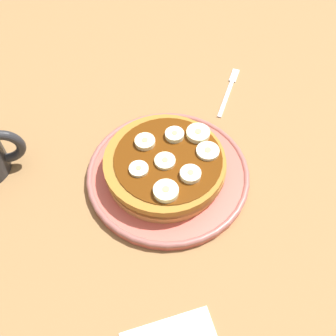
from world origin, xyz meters
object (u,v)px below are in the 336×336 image
Objects in this scene: pancake_stack at (165,165)px; banana_slice_4 at (166,191)px; banana_slice_2 at (175,135)px; fork at (229,89)px; banana_slice_3 at (145,142)px; banana_slice_0 at (165,161)px; banana_slice_1 at (190,174)px; banana_slice_6 at (198,134)px; banana_slice_7 at (207,150)px; banana_slice_5 at (139,169)px; plate at (168,174)px.

banana_slice_4 is at bearing -99.54° from pancake_stack.
banana_slice_2 is 0.24× the size of fork.
fork is (17.28, 13.60, -4.77)cm from banana_slice_3.
banana_slice_0 is 1.01× the size of banana_slice_1.
banana_slice_4 is at bearing -125.63° from banana_slice_6.
pancake_stack is 5.98× the size of banana_slice_0.
banana_slice_3 is at bearing 127.61° from pancake_stack.
banana_slice_6 reaches higher than banana_slice_7.
banana_slice_3 is at bearing 160.18° from banana_slice_7.
pancake_stack reaches higher than fork.
pancake_stack is 6.05× the size of banana_slice_1.
banana_slice_4 is at bearing -125.02° from fork.
banana_slice_7 reaches higher than fork.
banana_slice_6 reaches higher than fork.
banana_slice_2 is 1.03× the size of banana_slice_5.
banana_slice_1 and banana_slice_6 have the same top height.
fork is at bearing 49.41° from plate.
banana_slice_5 is 0.78× the size of banana_slice_6.
banana_slice_3 is 0.85× the size of banana_slice_6.
banana_slice_5 is (-6.83, 2.28, -0.16)cm from banana_slice_1.
plate is at bearing 16.58° from banana_slice_5.
banana_slice_0 is 6.41cm from banana_slice_7.
banana_slice_3 reaches higher than fork.
banana_slice_4 is at bearing -140.58° from banana_slice_7.
banana_slice_1 reaches higher than banana_slice_5.
banana_slice_5 reaches higher than pancake_stack.
banana_slice_0 and banana_slice_7 have the same top height.
banana_slice_2 is 0.94× the size of banana_slice_3.
banana_slice_3 reaches higher than pancake_stack.
banana_slice_7 reaches higher than pancake_stack.
fork is (15.03, 17.53, -4.66)cm from banana_slice_0.
banana_slice_4 is (1.46, -8.98, 0.06)cm from banana_slice_3.
banana_slice_1 reaches higher than pancake_stack.
banana_slice_3 is 0.89× the size of banana_slice_7.
banana_slice_2 is 7.92cm from banana_slice_5.
banana_slice_6 is (5.72, 4.04, 0.15)cm from banana_slice_0.
banana_slice_6 is 0.30× the size of fork.
pancake_stack is 5.06× the size of banana_slice_6.
banana_slice_7 is (10.18, 1.49, 0.01)cm from banana_slice_5.
plate is 8.92× the size of banana_slice_5.
banana_slice_3 is 0.25× the size of fork.
banana_slice_4 is at bearing -107.76° from banana_slice_2.
pancake_stack is at bearing 19.65° from banana_slice_5.
banana_slice_7 is (0.63, -3.22, -0.17)cm from banana_slice_6.
banana_slice_0 is at bearing -131.24° from plate.
banana_slice_0 is 1.09× the size of banana_slice_5.
banana_slice_5 is (-1.57, -4.59, -0.13)cm from banana_slice_3.
banana_slice_2 is at bearing 40.01° from banana_slice_5.
plate is 6.01cm from banana_slice_3.
banana_slice_6 reaches higher than banana_slice_0.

